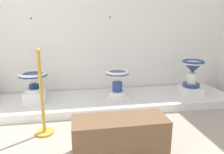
% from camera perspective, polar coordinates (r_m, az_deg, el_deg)
% --- Properties ---
extents(wall_back, '(4.53, 0.06, 2.89)m').
position_cam_1_polar(wall_back, '(3.85, -0.36, 16.46)').
color(wall_back, white).
rests_on(wall_back, ground_plane).
extents(display_platform, '(3.76, 0.95, 0.12)m').
position_cam_1_polar(display_platform, '(3.55, 1.10, -6.14)').
color(display_platform, white).
rests_on(display_platform, ground_plane).
extents(plinth_block_pale_glazed, '(0.31, 0.30, 0.16)m').
position_cam_1_polar(plinth_block_pale_glazed, '(3.49, -19.51, -4.90)').
color(plinth_block_pale_glazed, white).
rests_on(plinth_block_pale_glazed, display_platform).
extents(antique_toilet_pale_glazed, '(0.43, 0.43, 0.30)m').
position_cam_1_polar(antique_toilet_pale_glazed, '(3.41, -19.91, -0.35)').
color(antique_toilet_pale_glazed, white).
rests_on(antique_toilet_pale_glazed, plinth_block_pale_glazed).
extents(plinth_block_leftmost, '(0.34, 0.29, 0.04)m').
position_cam_1_polar(plinth_block_leftmost, '(3.51, 1.37, -4.95)').
color(plinth_block_leftmost, white).
rests_on(plinth_block_leftmost, display_platform).
extents(antique_toilet_leftmost, '(0.38, 0.38, 0.40)m').
position_cam_1_polar(antique_toilet_leftmost, '(3.43, 1.40, -0.35)').
color(antique_toilet_leftmost, white).
rests_on(antique_toilet_leftmost, plinth_block_leftmost).
extents(plinth_block_broad_patterned, '(0.30, 0.34, 0.13)m').
position_cam_1_polar(plinth_block_broad_patterned, '(3.88, 19.89, -3.28)').
color(plinth_block_broad_patterned, white).
rests_on(plinth_block_broad_patterned, display_platform).
extents(antique_toilet_broad_patterned, '(0.35, 0.35, 0.44)m').
position_cam_1_polar(antique_toilet_broad_patterned, '(3.79, 20.35, 1.95)').
color(antique_toilet_broad_patterned, navy).
rests_on(antique_toilet_broad_patterned, plinth_block_broad_patterned).
extents(info_placard_first, '(0.10, 0.01, 0.15)m').
position_cam_1_polar(info_placard_first, '(3.80, -19.90, 13.60)').
color(info_placard_first, white).
extents(info_placard_second, '(0.10, 0.01, 0.13)m').
position_cam_1_polar(info_placard_second, '(3.81, -0.06, 14.82)').
color(info_placard_second, white).
extents(stanchion_post_near_left, '(0.22, 0.22, 1.02)m').
position_cam_1_polar(stanchion_post_near_left, '(2.68, -17.72, -7.35)').
color(stanchion_post_near_left, gold).
rests_on(stanchion_post_near_left, ground_plane).
extents(museum_bench, '(0.92, 0.36, 0.40)m').
position_cam_1_polar(museum_bench, '(2.22, 2.03, -15.42)').
color(museum_bench, brown).
rests_on(museum_bench, ground_plane).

